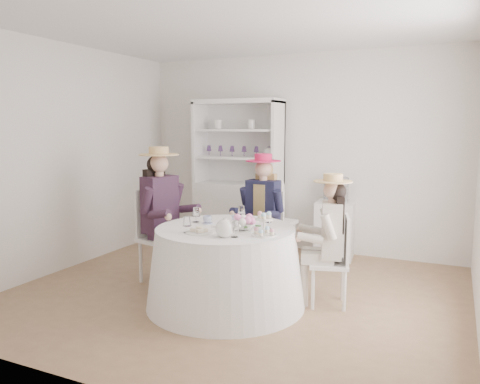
% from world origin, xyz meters
% --- Properties ---
extents(ground, '(4.50, 4.50, 0.00)m').
position_xyz_m(ground, '(0.00, 0.00, 0.00)').
color(ground, brown).
rests_on(ground, ground).
extents(ceiling, '(4.50, 4.50, 0.00)m').
position_xyz_m(ceiling, '(0.00, 0.00, 2.70)').
color(ceiling, white).
rests_on(ceiling, wall_back).
extents(wall_back, '(4.50, 0.00, 4.50)m').
position_xyz_m(wall_back, '(0.00, 2.00, 1.35)').
color(wall_back, silver).
rests_on(wall_back, ground).
extents(wall_front, '(4.50, 0.00, 4.50)m').
position_xyz_m(wall_front, '(0.00, -2.00, 1.35)').
color(wall_front, silver).
rests_on(wall_front, ground).
extents(wall_left, '(0.00, 4.50, 4.50)m').
position_xyz_m(wall_left, '(-2.25, 0.00, 1.35)').
color(wall_left, silver).
rests_on(wall_left, ground).
extents(tea_table, '(1.53, 1.53, 0.76)m').
position_xyz_m(tea_table, '(0.04, -0.33, 0.38)').
color(tea_table, white).
rests_on(tea_table, ground).
extents(hutch, '(1.35, 0.76, 2.09)m').
position_xyz_m(hutch, '(-0.77, 1.73, 0.74)').
color(hutch, silver).
rests_on(hutch, ground).
extents(side_table, '(0.53, 0.53, 0.75)m').
position_xyz_m(side_table, '(0.61, 1.75, 0.37)').
color(side_table, silver).
rests_on(side_table, ground).
extents(hatbox, '(0.41, 0.41, 0.32)m').
position_xyz_m(hatbox, '(0.61, 1.75, 0.91)').
color(hatbox, black).
rests_on(hatbox, side_table).
extents(guest_left, '(0.60, 0.57, 1.50)m').
position_xyz_m(guest_left, '(-0.89, -0.01, 0.85)').
color(guest_left, silver).
rests_on(guest_left, ground).
extents(guest_mid, '(0.51, 0.54, 1.41)m').
position_xyz_m(guest_mid, '(0.02, 0.66, 0.80)').
color(guest_mid, silver).
rests_on(guest_mid, ground).
extents(guest_right, '(0.52, 0.48, 1.28)m').
position_xyz_m(guest_right, '(0.95, 0.08, 0.72)').
color(guest_right, silver).
rests_on(guest_right, ground).
extents(spare_chair, '(0.51, 0.51, 1.06)m').
position_xyz_m(spare_chair, '(-0.08, 1.26, 0.57)').
color(spare_chair, silver).
rests_on(spare_chair, ground).
extents(teacup_a, '(0.10, 0.10, 0.07)m').
position_xyz_m(teacup_a, '(-0.20, -0.24, 0.80)').
color(teacup_a, white).
rests_on(teacup_a, tea_table).
extents(teacup_b, '(0.07, 0.07, 0.06)m').
position_xyz_m(teacup_b, '(0.02, -0.06, 0.80)').
color(teacup_b, white).
rests_on(teacup_b, tea_table).
extents(teacup_c, '(0.09, 0.09, 0.07)m').
position_xyz_m(teacup_c, '(0.23, -0.14, 0.80)').
color(teacup_c, white).
rests_on(teacup_c, tea_table).
extents(flower_bowl, '(0.27, 0.27, 0.06)m').
position_xyz_m(flower_bowl, '(0.24, -0.33, 0.79)').
color(flower_bowl, white).
rests_on(flower_bowl, tea_table).
extents(flower_arrangement, '(0.18, 0.19, 0.07)m').
position_xyz_m(flower_arrangement, '(0.27, -0.34, 0.85)').
color(flower_arrangement, pink).
rests_on(flower_arrangement, tea_table).
extents(table_teapot, '(0.24, 0.17, 0.18)m').
position_xyz_m(table_teapot, '(0.21, -0.67, 0.84)').
color(table_teapot, white).
rests_on(table_teapot, tea_table).
extents(sandwich_plate, '(0.25, 0.25, 0.06)m').
position_xyz_m(sandwich_plate, '(-0.07, -0.63, 0.78)').
color(sandwich_plate, white).
rests_on(sandwich_plate, tea_table).
extents(cupcake_stand, '(0.22, 0.22, 0.21)m').
position_xyz_m(cupcake_stand, '(0.50, -0.48, 0.84)').
color(cupcake_stand, white).
rests_on(cupcake_stand, tea_table).
extents(stemware_set, '(0.84, 0.81, 0.15)m').
position_xyz_m(stemware_set, '(0.04, -0.33, 0.84)').
color(stemware_set, white).
rests_on(stemware_set, tea_table).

